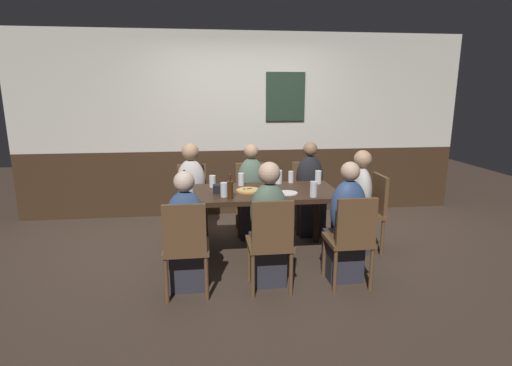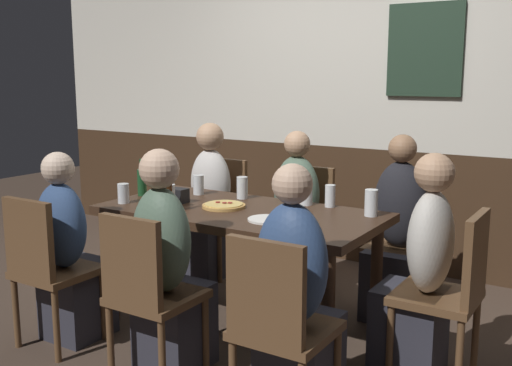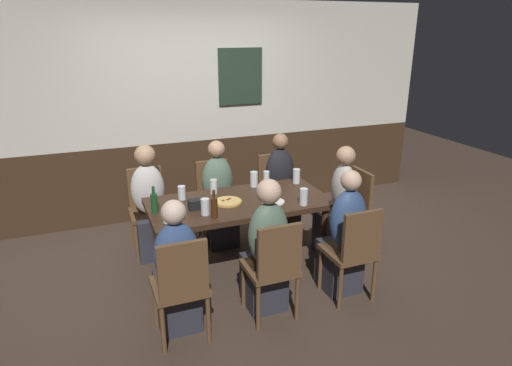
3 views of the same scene
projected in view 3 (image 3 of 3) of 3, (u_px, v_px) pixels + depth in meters
ground_plane at (240, 270)px, 4.39m from camera, size 12.00×12.00×0.00m
wall_back at (194, 112)px, 5.40m from camera, size 6.40×0.13×2.60m
dining_table at (239, 209)px, 4.17m from camera, size 1.69×0.82×0.74m
chair_left_near at (181, 284)px, 3.24m from camera, size 0.40×0.40×0.88m
chair_mid_far at (215, 196)px, 4.95m from camera, size 0.40×0.40×0.88m
chair_head_east at (352, 206)px, 4.66m from camera, size 0.40×0.40×0.88m
chair_right_near at (354, 249)px, 3.75m from camera, size 0.40×0.40×0.88m
chair_mid_near at (274, 265)px, 3.50m from camera, size 0.40×0.40×0.88m
chair_left_far at (148, 205)px, 4.69m from camera, size 0.40×0.40×0.88m
chair_right_far at (275, 187)px, 5.20m from camera, size 0.40×0.40×0.88m
person_left_near at (177, 276)px, 3.39m from camera, size 0.34×0.37×1.11m
person_mid_far at (219, 202)px, 4.81m from camera, size 0.34×0.37×1.16m
person_head_east at (338, 209)px, 4.60m from camera, size 0.37×0.34×1.16m
person_right_near at (343, 242)px, 3.90m from camera, size 0.34×0.37×1.16m
person_mid_near at (266, 255)px, 3.64m from camera, size 0.34×0.37×1.18m
person_left_far at (150, 210)px, 4.55m from camera, size 0.34×0.37×1.18m
person_right_far at (281, 192)px, 5.06m from camera, size 0.34×0.37×1.17m
pizza at (228, 202)px, 4.09m from camera, size 0.26×0.26×0.03m
tumbler_short at (266, 178)px, 4.58m from camera, size 0.06×0.06×0.14m
pint_glass_pale at (304, 197)px, 4.02m from camera, size 0.07×0.07×0.16m
beer_glass_tall at (182, 194)px, 4.16m from camera, size 0.07×0.07×0.13m
highball_clear at (296, 177)px, 4.59m from camera, size 0.07×0.07×0.15m
tumbler_water at (254, 180)px, 4.50m from camera, size 0.08×0.08×0.16m
beer_glass_half at (205, 208)px, 3.81m from camera, size 0.08×0.08×0.15m
pint_glass_amber at (167, 216)px, 3.66m from camera, size 0.07×0.07×0.12m
pint_glass_stout at (214, 188)px, 4.30m from camera, size 0.07×0.07×0.14m
beer_bottle_green at (154, 203)px, 3.84m from camera, size 0.06×0.06×0.25m
beer_bottle_brown at (214, 207)px, 3.75m from camera, size 0.06×0.06×0.25m
plate_white_large at (273, 202)px, 4.10m from camera, size 0.22×0.22×0.01m
condiment_caddy at (195, 204)px, 3.94m from camera, size 0.11×0.09×0.09m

